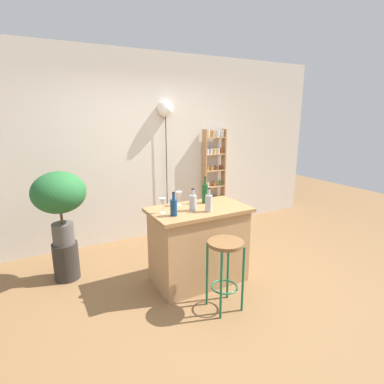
% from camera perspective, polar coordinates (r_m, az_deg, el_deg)
% --- Properties ---
extents(ground, '(12.00, 12.00, 0.00)m').
position_cam_1_polar(ground, '(3.59, 3.64, -17.90)').
color(ground, brown).
extents(back_wall, '(6.40, 0.10, 2.80)m').
position_cam_1_polar(back_wall, '(4.83, -8.51, 8.04)').
color(back_wall, beige).
rests_on(back_wall, ground).
extents(kitchen_counter, '(1.11, 0.64, 0.89)m').
position_cam_1_polar(kitchen_counter, '(3.61, 1.20, -9.67)').
color(kitchen_counter, tan).
rests_on(kitchen_counter, ground).
extents(bar_stool, '(0.35, 0.35, 0.72)m').
position_cam_1_polar(bar_stool, '(3.10, 6.16, -12.14)').
color(bar_stool, '#196642').
rests_on(bar_stool, ground).
extents(spice_shelf, '(0.40, 0.13, 1.67)m').
position_cam_1_polar(spice_shelf, '(5.30, 4.09, 2.84)').
color(spice_shelf, tan).
rests_on(spice_shelf, ground).
extents(plant_stool, '(0.29, 0.29, 0.45)m').
position_cam_1_polar(plant_stool, '(4.02, -22.19, -11.67)').
color(plant_stool, '#2D2823').
rests_on(plant_stool, ground).
extents(potted_plant, '(0.59, 0.53, 0.85)m').
position_cam_1_polar(potted_plant, '(3.76, -23.32, -0.70)').
color(potted_plant, '#514C47').
rests_on(potted_plant, plant_stool).
extents(bottle_sauce_amber, '(0.08, 0.08, 0.26)m').
position_cam_1_polar(bottle_sauce_amber, '(3.31, 3.12, -1.98)').
color(bottle_sauce_amber, '#B2B2B7').
rests_on(bottle_sauce_amber, kitchen_counter).
extents(bottle_olive_oil, '(0.07, 0.07, 0.25)m').
position_cam_1_polar(bottle_olive_oil, '(3.18, -3.40, -2.76)').
color(bottle_olive_oil, navy).
rests_on(bottle_olive_oil, kitchen_counter).
extents(bottle_wine_red, '(0.07, 0.07, 0.32)m').
position_cam_1_polar(bottle_wine_red, '(3.62, 2.40, -0.19)').
color(bottle_wine_red, '#194C23').
rests_on(bottle_wine_red, kitchen_counter).
extents(bottle_vinegar, '(0.08, 0.08, 0.25)m').
position_cam_1_polar(bottle_vinegar, '(3.34, 0.15, -1.91)').
color(bottle_vinegar, '#B2B2B7').
rests_on(bottle_vinegar, kitchen_counter).
extents(wine_glass_left, '(0.07, 0.07, 0.16)m').
position_cam_1_polar(wine_glass_left, '(3.53, -2.42, -0.65)').
color(wine_glass_left, silver).
rests_on(wine_glass_left, kitchen_counter).
extents(wine_glass_center, '(0.07, 0.07, 0.16)m').
position_cam_1_polar(wine_glass_center, '(3.27, -5.44, -1.93)').
color(wine_glass_center, silver).
rests_on(wine_glass_center, kitchen_counter).
extents(pendant_globe_light, '(0.24, 0.24, 2.10)m').
position_cam_1_polar(pendant_globe_light, '(4.81, -4.93, 14.85)').
color(pendant_globe_light, black).
rests_on(pendant_globe_light, ground).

